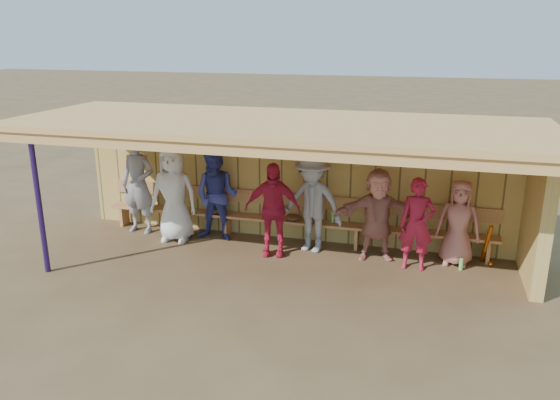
# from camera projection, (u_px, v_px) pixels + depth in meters

# --- Properties ---
(ground) EXTENTS (90.00, 90.00, 0.00)m
(ground) POSITION_uv_depth(u_px,v_px,m) (275.00, 262.00, 9.61)
(ground) COLOR brown
(ground) RESTS_ON ground
(player_a) EXTENTS (0.75, 0.52, 1.98)m
(player_a) POSITION_uv_depth(u_px,v_px,m) (138.00, 185.00, 10.84)
(player_a) COLOR gray
(player_a) RESTS_ON ground
(player_b) EXTENTS (0.96, 0.68, 1.85)m
(player_b) POSITION_uv_depth(u_px,v_px,m) (174.00, 194.00, 10.42)
(player_b) COLOR white
(player_b) RESTS_ON ground
(player_c) EXTENTS (0.87, 0.68, 1.77)m
(player_c) POSITION_uv_depth(u_px,v_px,m) (217.00, 196.00, 10.46)
(player_c) COLOR #374098
(player_c) RESTS_ON ground
(player_d) EXTENTS (1.06, 0.58, 1.71)m
(player_d) POSITION_uv_depth(u_px,v_px,m) (272.00, 209.00, 9.74)
(player_d) COLOR #C92041
(player_d) RESTS_ON ground
(player_e) EXTENTS (1.31, 0.92, 1.84)m
(player_e) POSITION_uv_depth(u_px,v_px,m) (312.00, 203.00, 9.90)
(player_e) COLOR #97989F
(player_e) RESTS_ON ground
(player_f) EXTENTS (1.60, 0.79, 1.65)m
(player_f) POSITION_uv_depth(u_px,v_px,m) (377.00, 215.00, 9.56)
(player_f) COLOR tan
(player_f) RESTS_ON ground
(player_g) EXTENTS (0.58, 0.38, 1.59)m
(player_g) POSITION_uv_depth(u_px,v_px,m) (417.00, 224.00, 9.16)
(player_g) COLOR #AA1B36
(player_g) RESTS_ON ground
(player_h) EXTENTS (0.78, 0.54, 1.51)m
(player_h) POSITION_uv_depth(u_px,v_px,m) (458.00, 223.00, 9.34)
(player_h) COLOR tan
(player_h) RESTS_ON ground
(dugout_structure) EXTENTS (8.80, 3.20, 2.50)m
(dugout_structure) POSITION_uv_depth(u_px,v_px,m) (306.00, 162.00, 9.65)
(dugout_structure) COLOR tan
(dugout_structure) RESTS_ON ground
(bench) EXTENTS (7.60, 0.34, 0.93)m
(bench) POSITION_uv_depth(u_px,v_px,m) (291.00, 215.00, 10.48)
(bench) COLOR tan
(bench) RESTS_ON ground
(dugout_equipment) EXTENTS (6.90, 0.62, 0.80)m
(dugout_equipment) POSITION_uv_depth(u_px,v_px,m) (257.00, 216.00, 10.54)
(dugout_equipment) COLOR orange
(dugout_equipment) RESTS_ON ground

